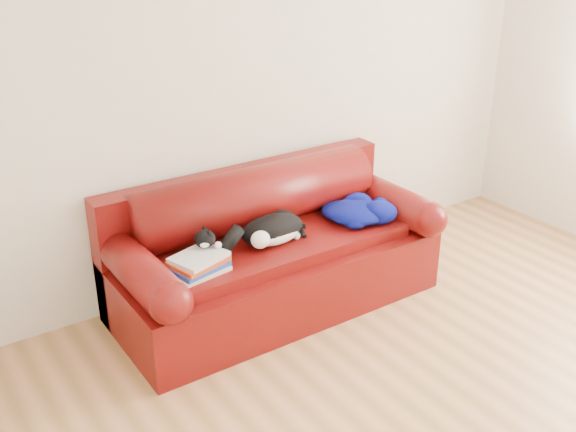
% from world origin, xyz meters
% --- Properties ---
extents(ground, '(4.50, 4.50, 0.00)m').
position_xyz_m(ground, '(0.00, 0.00, 0.00)').
color(ground, olive).
rests_on(ground, ground).
extents(room_shell, '(4.52, 4.02, 2.61)m').
position_xyz_m(room_shell, '(0.12, 0.02, 1.67)').
color(room_shell, beige).
rests_on(room_shell, ground).
extents(sofa_base, '(2.10, 0.90, 0.50)m').
position_xyz_m(sofa_base, '(-0.33, 1.49, 0.24)').
color(sofa_base, '#400B02').
rests_on(sofa_base, ground).
extents(sofa_back, '(2.10, 1.01, 0.88)m').
position_xyz_m(sofa_back, '(-0.33, 1.74, 0.54)').
color(sofa_back, '#400B02').
rests_on(sofa_back, ground).
extents(book_stack, '(0.36, 0.31, 0.10)m').
position_xyz_m(book_stack, '(-0.96, 1.35, 0.55)').
color(book_stack, beige).
rests_on(book_stack, sofa_base).
extents(cat, '(0.62, 0.38, 0.22)m').
position_xyz_m(cat, '(-0.40, 1.42, 0.59)').
color(cat, black).
rests_on(cat, sofa_base).
extents(blanket, '(0.52, 0.53, 0.15)m').
position_xyz_m(blanket, '(0.26, 1.39, 0.57)').
color(blanket, '#05023F').
rests_on(blanket, sofa_base).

